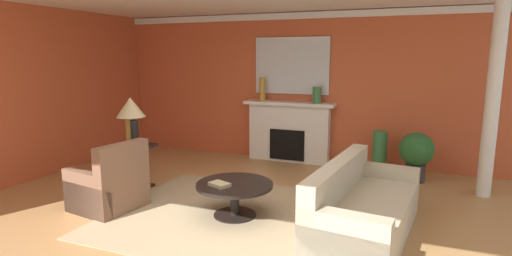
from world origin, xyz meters
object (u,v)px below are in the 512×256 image
Objects in this scene: sofa at (362,211)px; fireplace at (289,133)px; vase_on_side_table at (135,134)px; vase_mantel_left at (262,89)px; coffee_table at (235,192)px; armchair_near_window at (110,187)px; potted_plant at (416,153)px; mantel_mirror at (292,66)px; side_table at (134,164)px; vase_tall_corner at (379,153)px; table_lamp at (131,112)px; vase_mantel_right at (317,95)px.

fireplace is at bearing 121.43° from sofa.
vase_on_side_table is 2.86m from vase_mantel_left.
vase_on_side_table is (-3.41, 0.27, 0.61)m from sofa.
armchair_near_window is at bearing -167.42° from coffee_table.
potted_plant is at bearing 48.39° from coffee_table.
mantel_mirror is 3.46m from coffee_table.
potted_plant is (2.36, -0.51, -0.07)m from fireplace.
armchair_near_window reaches higher than potted_plant.
mantel_mirror reaches higher than coffee_table.
potted_plant is at bearing 36.15° from armchair_near_window.
side_table is 4.17m from vase_tall_corner.
vase_mantel_left is (1.22, 2.48, 1.02)m from side_table.
fireplace reaches higher than sofa.
vase_mantel_left reaches higher than vase_on_side_table.
mantel_mirror reaches higher than armchair_near_window.
sofa is at bearing -103.38° from potted_plant.
vase_on_side_table reaches higher than sofa.
armchair_near_window is 1.25m from table_lamp.
vase_mantel_left reaches higher than coffee_table.
vase_tall_corner is 2.50× the size of vase_mantel_right.
potted_plant is (4.13, 2.02, -0.73)m from table_lamp.
potted_plant is (1.81, -0.46, -0.85)m from vase_mantel_right.
vase_mantel_left is (-0.72, 2.92, 1.08)m from coffee_table.
sofa is at bearing -6.21° from table_lamp.
armchair_near_window is 1.74m from coffee_table.
sofa is 2.92× the size of table_lamp.
fireplace is 2.31× the size of vase_tall_corner.
vase_on_side_table is at bearing 169.96° from coffee_table.
potted_plant is (3.89, 2.84, 0.19)m from armchair_near_window.
table_lamp is 0.37m from vase_on_side_table.
vase_mantel_right is (2.08, 3.30, 1.03)m from armchair_near_window.
side_table is (-1.77, -2.65, -1.48)m from mantel_mirror.
vase_mantel_left is at bearing -174.86° from fireplace.
vase_mantel_right is at bearing 50.15° from vase_on_side_table.
vase_mantel_left is at bearing 171.00° from potted_plant.
vase_tall_corner is at bearing -6.19° from vase_mantel_left.
coffee_table is 3.10m from vase_tall_corner.
vase_on_side_table reaches higher than armchair_near_window.
vase_mantel_left is at bearing 67.61° from vase_on_side_table.
fireplace is 1.79m from vase_tall_corner.
mantel_mirror is at bearing 120.41° from sofa.
vase_mantel_right is (1.10, 0.00, -0.08)m from vase_mantel_left.
potted_plant is at bearing -12.21° from fireplace.
fireplace is 1.33m from mantel_mirror.
vase_tall_corner is at bearing 90.59° from sofa.
fireplace is at bearing 5.14° from vase_mantel_left.
vase_mantel_left is at bearing 180.00° from vase_mantel_right.
fireplace reaches higher than vase_tall_corner.
table_lamp is at bearing 167.31° from coffee_table.
sofa is 2.19× the size of coffee_table.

